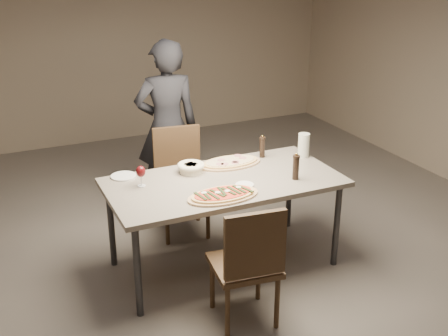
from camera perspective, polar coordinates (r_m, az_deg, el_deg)
name	(u,v)px	position (r m, az deg, el deg)	size (l,w,h in m)	color
room	(224,98)	(4.11, 0.00, 7.13)	(7.00, 7.00, 7.00)	#59524C
dining_table	(224,187)	(4.35, 0.00, -1.92)	(1.80, 0.90, 0.75)	gray
zucchini_pizza	(223,195)	(4.03, -0.10, -2.74)	(0.54, 0.30, 0.05)	tan
ham_pizza	(230,163)	(4.63, 0.64, 0.56)	(0.53, 0.30, 0.04)	tan
bread_basket	(191,167)	(4.46, -3.38, 0.10)	(0.22, 0.22, 0.08)	beige
oil_dish	(245,185)	(4.22, 2.11, -1.75)	(0.14, 0.14, 0.02)	white
pepper_mill_left	(262,147)	(4.77, 3.91, 2.17)	(0.05, 0.05, 0.20)	black
pepper_mill_right	(296,167)	(4.34, 7.32, 0.12)	(0.06, 0.06, 0.22)	black
carafe	(304,145)	(4.81, 8.10, 2.31)	(0.10, 0.10, 0.20)	silver
wine_glass	(141,172)	(4.22, -8.45, -0.42)	(0.07, 0.07, 0.16)	silver
side_plate	(123,176)	(4.45, -10.18, -0.83)	(0.20, 0.20, 0.01)	white
chair_near	(249,260)	(3.74, 2.53, -9.35)	(0.48, 0.48, 0.91)	#3F2B1A
chair_far	(180,175)	(5.02, -4.50, -0.67)	(0.50, 0.50, 0.94)	#3F2B1A
diner	(167,127)	(5.36, -5.80, 4.19)	(0.61, 0.40, 1.66)	black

